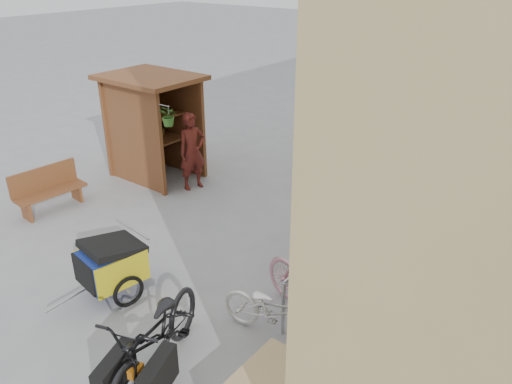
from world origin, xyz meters
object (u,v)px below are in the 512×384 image
Objects in this scene: bench at (48,188)px; bike_7 at (413,190)px; child_trailer at (111,263)px; kiosk at (150,112)px; person_kiosk at (192,151)px; bike_1 at (312,285)px; bike_2 at (343,247)px; bike_4 at (384,221)px; bike_0 at (276,311)px; bike_6 at (414,197)px; bike_5 at (395,211)px; bike_3 at (362,239)px; cargo_bike at (156,339)px; shopping_carts at (480,159)px.

bench is 7.45m from bike_7.
kiosk is at bearing 139.33° from child_trailer.
bench is 3.06m from person_kiosk.
bike_1 reaches higher than bike_2.
child_trailer is 3.04m from bike_1.
bike_4 is (5.67, 0.32, -1.07)m from kiosk.
bike_7 is (-0.13, 4.15, -0.09)m from bike_1.
bike_1 is at bearing 35.80° from child_trailer.
person_kiosk is 5.22m from bike_0.
kiosk is 6.04m from bike_6.
bike_5 is (2.75, 4.20, 0.04)m from child_trailer.
bike_5 is at bearing -13.16° from bike_3.
bike_5 is (0.03, 0.35, 0.08)m from bike_4.
bench is 5.95m from bike_0.
child_trailer is 1.97m from cargo_bike.
kiosk is 1.66× the size of bike_7.
bike_7 reaches higher than bike_2.
bike_1 is (6.08, 0.33, 0.08)m from bench.
bike_4 is at bearing 3.24° from kiosk.
bike_5 is (0.02, 2.84, 0.02)m from bike_1.
bike_0 is (2.58, 0.69, -0.09)m from child_trailer.
bike_3 is (-0.65, -4.43, -0.19)m from shopping_carts.
bench is at bearing 79.08° from bike_0.
bike_4 is at bearing -10.12° from bike_0.
bike_1 is (5.68, -2.17, -1.01)m from kiosk.
bike_2 is at bearing 154.99° from bike_4.
kiosk is 7.48m from shopping_carts.
bike_1 is (0.90, 2.12, -0.02)m from cargo_bike.
bench is 0.89× the size of bike_2.
bike_5 reaches higher than child_trailer.
cargo_bike is 1.21× the size of bike_6.
bike_2 is (-0.07, 2.00, -0.00)m from bike_0.
bike_0 is 2.37m from bike_3.
person_kiosk is 4.37m from bike_2.
bike_5 is 0.98× the size of bike_6.
bench is 0.97× the size of bike_7.
bike_7 is (0.01, 4.81, 0.02)m from bike_0.
person_kiosk is 0.93× the size of bike_5.
bike_5 is (0.23, 1.51, 0.13)m from bike_2.
bike_6 is (4.51, 1.51, -0.37)m from person_kiosk.
kiosk reaches higher than bike_3.
child_trailer is 0.88× the size of bike_5.
bike_5 reaches higher than bike_1.
bike_6 is at bearing 6.14° from bike_5.
bike_4 reaches higher than bike_7.
bike_2 is at bearing 19.98° from bench.
bike_5 reaches higher than bike_0.
person_kiosk is 1.16× the size of bike_7.
cargo_bike is at bearing -13.31° from child_trailer.
person_kiosk reaches higher than cargo_bike.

